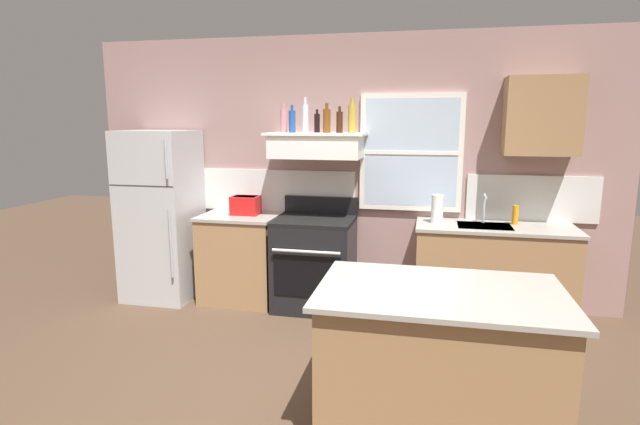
{
  "coord_description": "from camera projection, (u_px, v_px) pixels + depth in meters",
  "views": [
    {
      "loc": [
        0.83,
        -2.82,
        1.86
      ],
      "look_at": [
        -0.05,
        1.2,
        1.1
      ],
      "focal_mm": 27.97,
      "sensor_mm": 36.0,
      "label": 1
    }
  ],
  "objects": [
    {
      "name": "bottle_rose_pink",
      "position": [
        284.0,
        120.0,
        4.93
      ],
      "size": [
        0.07,
        0.07,
        0.28
      ],
      "color": "#C67F84",
      "rests_on": "range_hood_shelf"
    },
    {
      "name": "bottle_balsamic_dark",
      "position": [
        317.0,
        123.0,
        4.87
      ],
      "size": [
        0.06,
        0.06,
        0.22
      ],
      "color": "black",
      "rests_on": "range_hood_shelf"
    },
    {
      "name": "dish_soap_bottle",
      "position": [
        515.0,
        215.0,
        4.62
      ],
      "size": [
        0.06,
        0.06,
        0.18
      ],
      "primitive_type": "cylinder",
      "color": "orange",
      "rests_on": "counter_right_with_sink"
    },
    {
      "name": "upper_cabinet_right",
      "position": [
        542.0,
        116.0,
        4.45
      ],
      "size": [
        0.64,
        0.32,
        0.7
      ],
      "color": "#9E754C"
    },
    {
      "name": "counter_left_of_stove",
      "position": [
        241.0,
        258.0,
        5.18
      ],
      "size": [
        0.79,
        0.63,
        0.91
      ],
      "color": "#9E754C",
      "rests_on": "ground_plane"
    },
    {
      "name": "paper_towel_roll",
      "position": [
        437.0,
        209.0,
        4.66
      ],
      "size": [
        0.11,
        0.11,
        0.27
      ],
      "primitive_type": "cylinder",
      "color": "white",
      "rests_on": "counter_right_with_sink"
    },
    {
      "name": "range_hood_shelf",
      "position": [
        317.0,
        145.0,
        4.86
      ],
      "size": [
        0.96,
        0.52,
        0.24
      ],
      "color": "white"
    },
    {
      "name": "stove_range",
      "position": [
        315.0,
        262.0,
        4.98
      ],
      "size": [
        0.76,
        0.69,
        1.09
      ],
      "color": "black",
      "rests_on": "ground_plane"
    },
    {
      "name": "kitchen_island",
      "position": [
        437.0,
        363.0,
        2.93
      ],
      "size": [
        1.4,
        0.9,
        0.91
      ],
      "color": "#9E754C",
      "rests_on": "ground_plane"
    },
    {
      "name": "refrigerator",
      "position": [
        161.0,
        215.0,
        5.23
      ],
      "size": [
        0.7,
        0.72,
        1.76
      ],
      "color": "#B7BABC",
      "rests_on": "ground_plane"
    },
    {
      "name": "counter_right_with_sink",
      "position": [
        492.0,
        273.0,
        4.66
      ],
      "size": [
        1.43,
        0.63,
        0.91
      ],
      "color": "#9E754C",
      "rests_on": "ground_plane"
    },
    {
      "name": "bottle_champagne_gold_foil",
      "position": [
        352.0,
        118.0,
        4.7
      ],
      "size": [
        0.08,
        0.08,
        0.33
      ],
      "color": "#B29333",
      "rests_on": "range_hood_shelf"
    },
    {
      "name": "bottle_clear_tall",
      "position": [
        305.0,
        118.0,
        4.83
      ],
      "size": [
        0.06,
        0.06,
        0.34
      ],
      "color": "silver",
      "rests_on": "range_hood_shelf"
    },
    {
      "name": "ground_plane",
      "position": [
        288.0,
        413.0,
        3.22
      ],
      "size": [
        16.0,
        16.0,
        0.0
      ],
      "primitive_type": "plane",
      "color": "#4C3828"
    },
    {
      "name": "bottle_brown_stout",
      "position": [
        340.0,
        122.0,
        4.73
      ],
      "size": [
        0.06,
        0.06,
        0.25
      ],
      "color": "#381E0F",
      "rests_on": "range_hood_shelf"
    },
    {
      "name": "toaster",
      "position": [
        246.0,
        205.0,
        5.1
      ],
      "size": [
        0.3,
        0.2,
        0.19
      ],
      "color": "red",
      "rests_on": "counter_left_of_stove"
    },
    {
      "name": "bottle_blue_liqueur",
      "position": [
        292.0,
        121.0,
        4.81
      ],
      "size": [
        0.07,
        0.07,
        0.26
      ],
      "color": "#1E478C",
      "rests_on": "range_hood_shelf"
    },
    {
      "name": "sink_faucet",
      "position": [
        484.0,
        205.0,
        4.66
      ],
      "size": [
        0.03,
        0.17,
        0.28
      ],
      "color": "silver",
      "rests_on": "counter_right_with_sink"
    },
    {
      "name": "back_wall",
      "position": [
        349.0,
        171.0,
        5.11
      ],
      "size": [
        5.4,
        0.11,
        2.7
      ],
      "color": "gray",
      "rests_on": "ground_plane"
    },
    {
      "name": "bottle_amber_wine",
      "position": [
        327.0,
        120.0,
        4.75
      ],
      "size": [
        0.07,
        0.07,
        0.28
      ],
      "color": "brown",
      "rests_on": "range_hood_shelf"
    }
  ]
}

